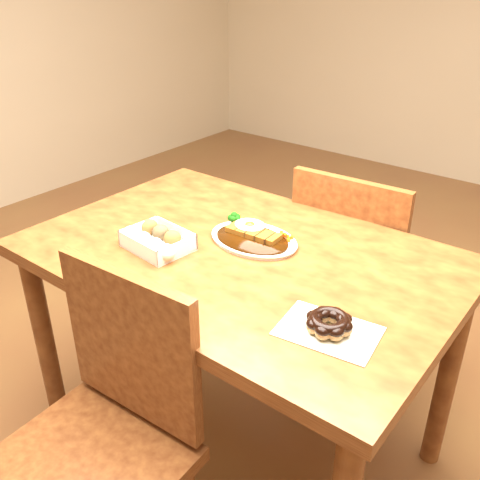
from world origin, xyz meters
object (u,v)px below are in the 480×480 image
Objects in this scene: katsu_curry_plate at (253,237)px; chair_near at (101,438)px; chair_far at (356,270)px; donut_box at (156,239)px; table at (240,281)px; pon_de_ring at (329,324)px.

chair_near is at bearing -88.85° from katsu_curry_plate.
donut_box is (-0.31, -0.67, 0.30)m from chair_far.
donut_box is at bearing 113.53° from chair_near.
chair_far reaches higher than katsu_curry_plate.
katsu_curry_plate is (-0.12, -0.46, 0.29)m from chair_far.
katsu_curry_plate is (-0.01, 0.07, 0.11)m from table.
chair_far is 4.15× the size of donut_box.
pon_de_ring is at bearing -24.07° from table.
chair_near reaches higher than table.
chair_far is 3.20× the size of katsu_curry_plate.
pon_de_ring is at bearing 107.52° from chair_far.
table is 0.44m from pon_de_ring.
chair_near reaches higher than donut_box.
pon_de_ring is (0.27, -0.71, 0.29)m from chair_far.
chair_near is at bearing -89.52° from table.
table is at bearing -83.92° from katsu_curry_plate.
chair_far is 3.72× the size of pon_de_ring.
chair_near reaches higher than pon_de_ring.
pon_de_ring reaches higher than table.
table is 1.38× the size of chair_far.
table is 0.13m from katsu_curry_plate.
katsu_curry_plate is at bearing 148.13° from pon_de_ring.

